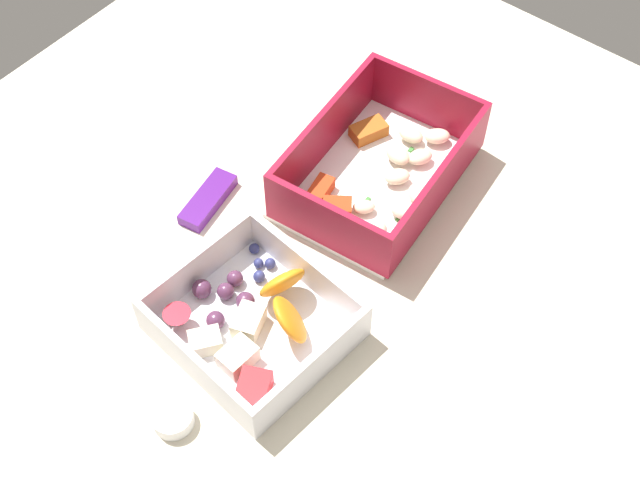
{
  "coord_description": "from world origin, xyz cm",
  "views": [
    {
      "loc": [
        -37.06,
        -29.74,
        67.42
      ],
      "look_at": [
        -1.4,
        -1.22,
        4.0
      ],
      "focal_mm": 48.39,
      "sensor_mm": 36.0,
      "label": 1
    }
  ],
  "objects_px": {
    "pasta_container": "(380,169)",
    "candy_bar": "(208,200)",
    "paper_cup_liner": "(173,418)",
    "fruit_bowl": "(253,322)"
  },
  "relations": [
    {
      "from": "fruit_bowl",
      "to": "candy_bar",
      "type": "bearing_deg",
      "value": 58.09
    },
    {
      "from": "pasta_container",
      "to": "paper_cup_liner",
      "type": "distance_m",
      "value": 0.31
    },
    {
      "from": "pasta_container",
      "to": "fruit_bowl",
      "type": "bearing_deg",
      "value": 177.86
    },
    {
      "from": "pasta_container",
      "to": "fruit_bowl",
      "type": "distance_m",
      "value": 0.2
    },
    {
      "from": "pasta_container",
      "to": "candy_bar",
      "type": "distance_m",
      "value": 0.17
    },
    {
      "from": "candy_bar",
      "to": "paper_cup_liner",
      "type": "relative_size",
      "value": 2.06
    },
    {
      "from": "candy_bar",
      "to": "pasta_container",
      "type": "bearing_deg",
      "value": -42.6
    },
    {
      "from": "pasta_container",
      "to": "paper_cup_liner",
      "type": "xyz_separation_m",
      "value": [
        -0.31,
        -0.02,
        -0.01
      ]
    },
    {
      "from": "pasta_container",
      "to": "fruit_bowl",
      "type": "xyz_separation_m",
      "value": [
        -0.2,
        -0.01,
        -0.0
      ]
    },
    {
      "from": "pasta_container",
      "to": "candy_bar",
      "type": "relative_size",
      "value": 2.93
    }
  ]
}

